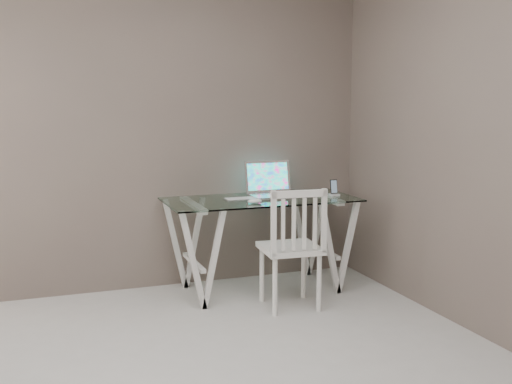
% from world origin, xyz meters
% --- Properties ---
extents(room, '(4.50, 4.52, 2.71)m').
position_xyz_m(room, '(-0.06, 0.02, 1.72)').
color(room, '#B0ADA9').
rests_on(room, ground).
extents(desk, '(1.50, 0.70, 0.75)m').
position_xyz_m(desk, '(1.00, 1.85, 0.38)').
color(desk, silver).
rests_on(desk, ground).
extents(chair, '(0.44, 0.44, 0.90)m').
position_xyz_m(chair, '(1.06, 1.33, 0.50)').
color(chair, white).
rests_on(chair, ground).
extents(laptop, '(0.39, 0.33, 0.27)m').
position_xyz_m(laptop, '(1.14, 1.98, 0.81)').
color(laptop, silver).
rests_on(laptop, desk).
extents(keyboard, '(0.31, 0.13, 0.01)m').
position_xyz_m(keyboard, '(0.87, 1.87, 0.75)').
color(keyboard, silver).
rests_on(keyboard, desk).
extents(mouse, '(0.11, 0.07, 0.04)m').
position_xyz_m(mouse, '(0.88, 1.66, 0.76)').
color(mouse, white).
rests_on(mouse, desk).
extents(phone_dock, '(0.07, 0.07, 0.13)m').
position_xyz_m(phone_dock, '(1.61, 1.79, 0.78)').
color(phone_dock, white).
rests_on(phone_dock, desk).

